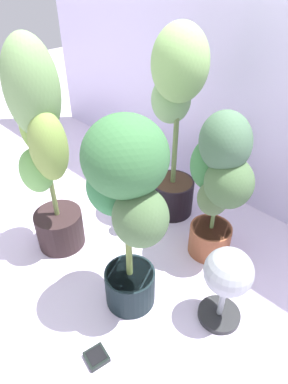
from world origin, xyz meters
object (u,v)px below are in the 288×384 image
potted_plant_front_left (44,149)px  floor_fan (227,277)px  potted_plant_back_right (219,178)px  potted_plant_back_center (176,114)px  potted_plant_front_right (127,200)px  hygrometer_box (96,357)px  nutrient_bottle (132,212)px

potted_plant_front_left → floor_fan: 0.93m
potted_plant_front_left → potted_plant_back_right: 0.78m
potted_plant_back_center → floor_fan: (0.64, -0.40, -0.35)m
potted_plant_front_right → floor_fan: size_ratio=2.29×
potted_plant_front_right → hygrometer_box: (0.11, -0.28, -0.55)m
potted_plant_back_right → floor_fan: 0.43m
floor_fan → potted_plant_back_center: bearing=-48.5°
potted_plant_front_left → hygrometer_box: bearing=-22.6°
hygrometer_box → floor_fan: bearing=-104.0°
potted_plant_front_right → hygrometer_box: 0.63m
potted_plant_front_left → floor_fan: (0.85, 0.23, -0.32)m
potted_plant_back_center → potted_plant_back_right: potted_plant_back_center is taller
potted_plant_back_center → nutrient_bottle: potted_plant_back_center is taller
potted_plant_front_left → nutrient_bottle: potted_plant_front_left is taller
hygrometer_box → floor_fan: 0.59m
potted_plant_back_right → potted_plant_front_right: bearing=-98.5°
potted_plant_front_left → potted_plant_back_center: size_ratio=1.01×
potted_plant_back_right → potted_plant_front_left: bearing=-139.0°
hygrometer_box → nutrient_bottle: (-0.44, 0.60, 0.11)m
potted_plant_back_center → potted_plant_front_right: (0.30, -0.61, -0.05)m
floor_fan → nutrient_bottle: bearing=-25.7°
hygrometer_box → potted_plant_front_right: bearing=-57.8°
potted_plant_front_right → potted_plant_back_right: potted_plant_front_right is taller
potted_plant_front_right → floor_fan: potted_plant_front_right is taller
potted_plant_back_right → nutrient_bottle: (-0.40, -0.17, -0.33)m
hygrometer_box → potted_plant_back_right: bearing=-76.3°
potted_plant_front_left → potted_plant_back_right: potted_plant_front_left is taller
potted_plant_back_right → nutrient_bottle: potted_plant_back_right is taller
potted_plant_back_center → potted_plant_back_right: bearing=-18.4°
potted_plant_back_center → floor_fan: size_ratio=2.71×
hygrometer_box → potted_plant_front_left: bearing=-11.9°
potted_plant_front_left → potted_plant_front_right: bearing=2.6°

